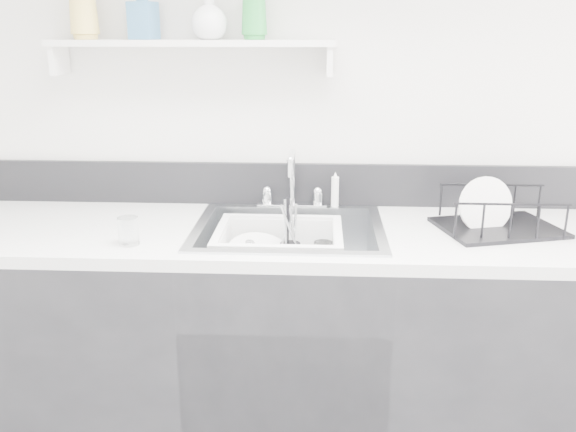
# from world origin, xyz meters

# --- Properties ---
(counter_run) EXTENTS (3.20, 0.62, 0.92)m
(counter_run) POSITION_xyz_m (0.00, 1.19, 0.46)
(counter_run) COLOR black
(counter_run) RESTS_ON ground
(backsplash) EXTENTS (3.20, 0.02, 0.16)m
(backsplash) POSITION_xyz_m (0.00, 1.49, 1.00)
(backsplash) COLOR black
(backsplash) RESTS_ON counter_run
(sink) EXTENTS (0.64, 0.52, 0.20)m
(sink) POSITION_xyz_m (0.00, 1.19, 0.83)
(sink) COLOR silver
(sink) RESTS_ON counter_run
(faucet) EXTENTS (0.26, 0.18, 0.23)m
(faucet) POSITION_xyz_m (0.00, 1.44, 0.98)
(faucet) COLOR silver
(faucet) RESTS_ON counter_run
(side_sprayer) EXTENTS (0.03, 0.03, 0.14)m
(side_sprayer) POSITION_xyz_m (0.16, 1.44, 0.99)
(side_sprayer) COLOR white
(side_sprayer) RESTS_ON counter_run
(wall_shelf) EXTENTS (1.00, 0.16, 0.12)m
(wall_shelf) POSITION_xyz_m (-0.35, 1.42, 1.51)
(wall_shelf) COLOR silver
(wall_shelf) RESTS_ON room_shell
(wash_tub) EXTENTS (0.53, 0.49, 0.17)m
(wash_tub) POSITION_xyz_m (-0.03, 1.19, 0.84)
(wash_tub) COLOR white
(wash_tub) RESTS_ON sink
(plate_stack) EXTENTS (0.28, 0.27, 0.11)m
(plate_stack) POSITION_xyz_m (-0.09, 1.18, 0.80)
(plate_stack) COLOR white
(plate_stack) RESTS_ON wash_tub
(utensil_cup) EXTENTS (0.07, 0.07, 0.24)m
(utensil_cup) POSITION_xyz_m (0.00, 1.22, 0.82)
(utensil_cup) COLOR black
(utensil_cup) RESTS_ON wash_tub
(ladle) EXTENTS (0.30, 0.21, 0.08)m
(ladle) POSITION_xyz_m (-0.08, 1.20, 0.81)
(ladle) COLOR silver
(ladle) RESTS_ON wash_tub
(tumbler_in_tub) EXTENTS (0.09, 0.09, 0.10)m
(tumbler_in_tub) POSITION_xyz_m (0.12, 1.21, 0.82)
(tumbler_in_tub) COLOR white
(tumbler_in_tub) RESTS_ON wash_tub
(tumbler_counter) EXTENTS (0.07, 0.07, 0.09)m
(tumbler_counter) POSITION_xyz_m (-0.49, 1.01, 0.96)
(tumbler_counter) COLOR white
(tumbler_counter) RESTS_ON counter_run
(dish_rack) EXTENTS (0.44, 0.37, 0.13)m
(dish_rack) POSITION_xyz_m (0.70, 1.22, 0.99)
(dish_rack) COLOR black
(dish_rack) RESTS_ON counter_run
(bowl_small) EXTENTS (0.11, 0.11, 0.03)m
(bowl_small) POSITION_xyz_m (0.07, 1.13, 0.78)
(bowl_small) COLOR white
(bowl_small) RESTS_ON wash_tub
(soap_bottle_a) EXTENTS (0.12, 0.12, 0.26)m
(soap_bottle_a) POSITION_xyz_m (-0.72, 1.40, 1.66)
(soap_bottle_a) COLOR #E7C860
(soap_bottle_a) RESTS_ON wall_shelf
(soap_bottle_b) EXTENTS (0.10, 0.10, 0.19)m
(soap_bottle_b) POSITION_xyz_m (-0.52, 1.42, 1.62)
(soap_bottle_b) COLOR teal
(soap_bottle_b) RESTS_ON wall_shelf
(soap_bottle_c) EXTENTS (0.14, 0.14, 0.16)m
(soap_bottle_c) POSITION_xyz_m (-0.28, 1.41, 1.61)
(soap_bottle_c) COLOR white
(soap_bottle_c) RESTS_ON wall_shelf
(soap_bottle_d) EXTENTS (0.09, 0.09, 0.23)m
(soap_bottle_d) POSITION_xyz_m (-0.13, 1.41, 1.65)
(soap_bottle_d) COLOR green
(soap_bottle_d) RESTS_ON wall_shelf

